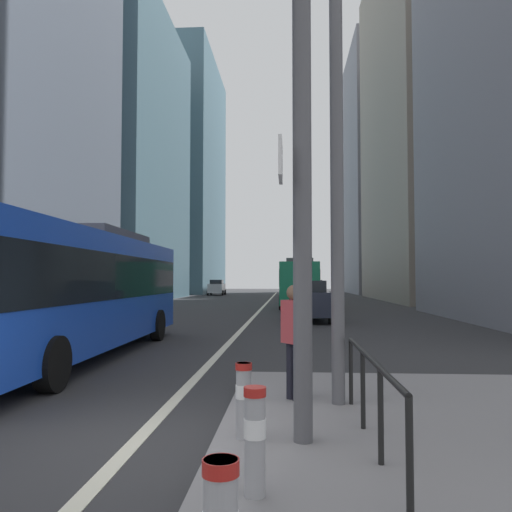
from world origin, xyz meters
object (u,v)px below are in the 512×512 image
street_lamp_post (336,65)px  pedestrian_waiting (294,335)px  city_bus_blue_oncoming (76,286)px  car_receding_far (313,290)px  bollard_back (244,396)px  car_receding_near (308,301)px  bollard_right (255,435)px  city_bus_red_receding (300,282)px  traffic_signal_gantry (137,104)px  city_bus_red_distant (298,281)px  car_oncoming_mid (217,287)px

street_lamp_post → pedestrian_waiting: size_ratio=4.54×
city_bus_blue_oncoming → car_receding_far: bearing=77.8°
bollard_back → pedestrian_waiting: pedestrian_waiting is taller
car_receding_near → bollard_right: size_ratio=4.84×
city_bus_red_receding → traffic_signal_gantry: 30.79m
city_bus_red_receding → bollard_back: city_bus_red_receding is taller
city_bus_blue_oncoming → car_receding_near: (6.37, 11.65, -0.85)m
city_bus_red_distant → car_oncoming_mid: (-10.14, 3.08, -0.84)m
city_bus_red_receding → street_lamp_post: 29.00m
traffic_signal_gantry → pedestrian_waiting: size_ratio=3.40×
street_lamp_post → bollard_right: (-1.03, -3.26, -4.62)m
car_oncoming_mid → street_lamp_post: size_ratio=0.57×
city_bus_blue_oncoming → traffic_signal_gantry: (3.63, -6.72, 2.27)m
car_receding_near → traffic_signal_gantry: bearing=-98.5°
city_bus_red_receding → city_bus_red_distant: bearing=89.5°
car_receding_far → bollard_back: car_receding_far is taller
city_bus_red_receding → street_lamp_post: size_ratio=1.36×
car_oncoming_mid → bollard_right: size_ratio=4.93×
car_oncoming_mid → car_receding_near: bearing=-75.6°
pedestrian_waiting → car_oncoming_mid: bearing=99.4°
car_oncoming_mid → bollard_back: bearing=-81.5°
city_bus_red_receding → city_bus_red_distant: same height
car_receding_near → traffic_signal_gantry: traffic_signal_gantry is taller
city_bus_red_distant → pedestrian_waiting: bearing=-91.0°
car_oncoming_mid → city_bus_red_distant: bearing=-16.9°
city_bus_blue_oncoming → bollard_back: bearing=-53.5°
street_lamp_post → city_bus_blue_oncoming: bearing=141.4°
car_receding_far → pedestrian_waiting: bearing=-93.2°
city_bus_red_distant → car_receding_far: size_ratio=2.58×
city_bus_red_distant → bollard_right: city_bus_red_distant is taller
car_receding_near → car_receding_far: 24.17m
bollard_right → pedestrian_waiting: 3.54m
street_lamp_post → pedestrian_waiting: (-0.65, 0.22, -4.15)m
car_receding_far → pedestrian_waiting: 40.54m
street_lamp_post → traffic_signal_gantry: bearing=-144.7°
city_bus_red_receding → car_receding_far: (1.52, 11.91, -0.85)m
car_oncoming_mid → traffic_signal_gantry: traffic_signal_gantry is taller
bollard_back → pedestrian_waiting: (0.61, 1.94, 0.50)m
pedestrian_waiting → car_receding_near: bearing=87.0°
car_oncoming_mid → bollard_right: (8.83, -59.02, -0.33)m
city_bus_red_receding → car_oncoming_mid: city_bus_red_receding is taller
bollard_back → pedestrian_waiting: 2.09m
street_lamp_post → bollard_right: 5.75m
city_bus_red_receding → car_receding_far: size_ratio=2.61×
traffic_signal_gantry → bollard_right: traffic_signal_gantry is taller
car_oncoming_mid → traffic_signal_gantry: (7.31, -57.55, 3.11)m
city_bus_red_distant → street_lamp_post: 52.78m
car_receding_far → traffic_signal_gantry: 42.81m
city_bus_red_receding → bollard_right: (-1.10, -32.06, -1.17)m
city_bus_red_receding → car_oncoming_mid: (-9.93, 26.96, -0.84)m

